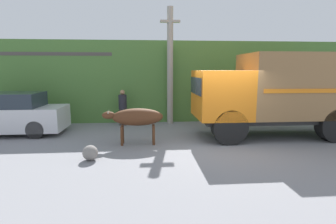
# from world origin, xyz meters

# --- Properties ---
(ground_plane) EXTENTS (60.00, 60.00, 0.00)m
(ground_plane) POSITION_xyz_m (0.00, 0.00, 0.00)
(ground_plane) COLOR gray
(hillside_embankment) EXTENTS (32.00, 6.29, 3.87)m
(hillside_embankment) POSITION_xyz_m (0.00, 7.27, 1.94)
(hillside_embankment) COLOR #4C7A38
(hillside_embankment) RESTS_ON ground_plane
(building_backdrop) EXTENTS (5.76, 2.70, 3.31)m
(building_backdrop) POSITION_xyz_m (-6.99, 5.47, 1.67)
(building_backdrop) COLOR #B2BCAD
(building_backdrop) RESTS_ON ground_plane
(cargo_truck) EXTENTS (6.09, 2.24, 3.10)m
(cargo_truck) POSITION_xyz_m (2.44, 0.97, 1.74)
(cargo_truck) COLOR #2D2D2D
(cargo_truck) RESTS_ON ground_plane
(brown_cow) EXTENTS (2.04, 0.59, 1.23)m
(brown_cow) POSITION_xyz_m (-2.89, 0.37, 0.92)
(brown_cow) COLOR #512D19
(brown_cow) RESTS_ON ground_plane
(parked_suv) EXTENTS (4.38, 1.72, 1.64)m
(parked_suv) POSITION_xyz_m (-7.98, 2.16, 0.79)
(parked_suv) COLOR silver
(parked_suv) RESTS_ON ground_plane
(pedestrian_on_hill) EXTENTS (0.37, 0.37, 1.62)m
(pedestrian_on_hill) POSITION_xyz_m (-3.63, 3.53, 0.88)
(pedestrian_on_hill) COLOR #38332D
(pedestrian_on_hill) RESTS_ON ground_plane
(utility_pole) EXTENTS (0.90, 0.28, 5.29)m
(utility_pole) POSITION_xyz_m (-1.45, 3.78, 2.74)
(utility_pole) COLOR #9E998E
(utility_pole) RESTS_ON ground_plane
(roadside_rock) EXTENTS (0.43, 0.43, 0.43)m
(roadside_rock) POSITION_xyz_m (-4.14, -1.15, 0.21)
(roadside_rock) COLOR gray
(roadside_rock) RESTS_ON ground_plane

